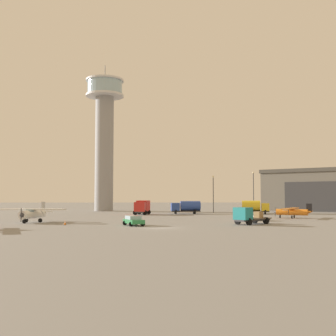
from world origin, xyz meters
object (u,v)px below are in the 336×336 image
at_px(control_tower, 104,129).
at_px(airplane_white, 33,213).
at_px(car_white, 248,216).
at_px(truck_fuel_tanker_yellow, 255,207).
at_px(light_post_north, 253,189).
at_px(car_green, 134,220).
at_px(truck_flatbed_teal, 248,216).
at_px(airplane_orange, 292,211).
at_px(truck_box_red, 142,207).
at_px(traffic_cone_near_left, 65,223).
at_px(light_post_east, 213,191).
at_px(truck_fuel_tanker_blue, 186,207).

relative_size(control_tower, airplane_white, 3.74).
bearing_deg(airplane_white, car_white, 108.41).
relative_size(truck_fuel_tanker_yellow, light_post_north, 0.63).
distance_m(airplane_white, light_post_north, 57.00).
relative_size(truck_fuel_tanker_yellow, car_green, 1.36).
relative_size(truck_flatbed_teal, light_post_north, 0.62).
distance_m(control_tower, truck_fuel_tanker_yellow, 46.79).
relative_size(airplane_white, car_green, 2.31).
xyz_separation_m(truck_fuel_tanker_yellow, car_green, (-24.72, -36.39, -0.92)).
distance_m(control_tower, airplane_orange, 58.74).
bearing_deg(light_post_north, airplane_orange, -86.35).
bearing_deg(truck_box_red, airplane_orange, 72.81).
distance_m(car_green, traffic_cone_near_left, 9.93).
xyz_separation_m(control_tower, truck_box_red, (11.61, -22.22, -20.61)).
relative_size(truck_fuel_tanker_yellow, truck_flatbed_teal, 1.02).
distance_m(truck_fuel_tanker_yellow, truck_flatbed_teal, 35.27).
bearing_deg(truck_fuel_tanker_yellow, truck_flatbed_teal, -92.61).
distance_m(airplane_orange, truck_fuel_tanker_yellow, 17.65).
bearing_deg(truck_fuel_tanker_yellow, control_tower, 162.40).
distance_m(truck_box_red, light_post_north, 29.18).
bearing_deg(truck_flatbed_teal, truck_box_red, -103.79).
height_order(airplane_white, light_post_east, light_post_east).
distance_m(control_tower, light_post_north, 43.33).
height_order(control_tower, light_post_east, control_tower).
bearing_deg(car_white, truck_box_red, -177.30).
relative_size(truck_fuel_tanker_yellow, light_post_east, 0.70).
height_order(truck_fuel_tanker_yellow, light_post_north, light_post_north).
xyz_separation_m(car_white, light_post_north, (7.90, 32.64, 5.13)).
relative_size(airplane_orange, light_post_north, 0.87).
height_order(control_tower, truck_fuel_tanker_yellow, control_tower).
relative_size(control_tower, car_white, 8.72).
xyz_separation_m(truck_fuel_tanker_yellow, car_white, (-6.35, -24.00, -0.92)).
distance_m(light_post_north, traffic_cone_near_left, 56.91).
height_order(truck_box_red, car_white, truck_box_red).
height_order(airplane_white, car_green, airplane_white).
height_order(control_tower, airplane_white, control_tower).
xyz_separation_m(car_green, car_white, (18.37, 12.39, 0.00)).
height_order(airplane_white, light_post_north, light_post_north).
distance_m(truck_fuel_tanker_blue, car_green, 38.88).
xyz_separation_m(truck_fuel_tanker_blue, truck_box_red, (-9.83, -3.48, 0.09)).
xyz_separation_m(truck_fuel_tanker_blue, truck_flatbed_teal, (7.12, -35.62, -0.41)).
bearing_deg(car_white, truck_fuel_tanker_yellow, 127.05).
height_order(control_tower, truck_fuel_tanker_blue, control_tower).
relative_size(control_tower, airplane_orange, 4.63).
xyz_separation_m(truck_fuel_tanker_yellow, truck_flatbed_teal, (-8.30, -34.28, -0.45)).
xyz_separation_m(light_post_east, light_post_north, (10.07, 1.29, 0.52)).
xyz_separation_m(car_green, light_post_east, (16.21, 43.73, 4.61)).
distance_m(airplane_orange, car_green, 33.81).
bearing_deg(truck_fuel_tanker_blue, light_post_north, -160.84).
relative_size(truck_fuel_tanker_blue, light_post_north, 0.68).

